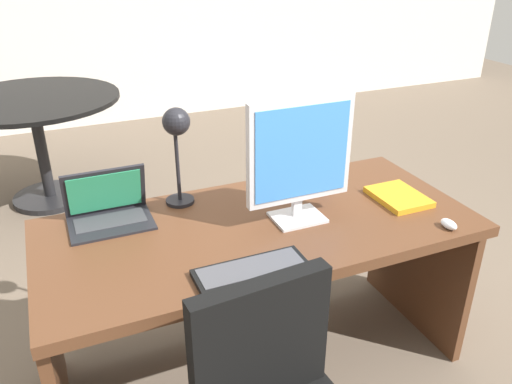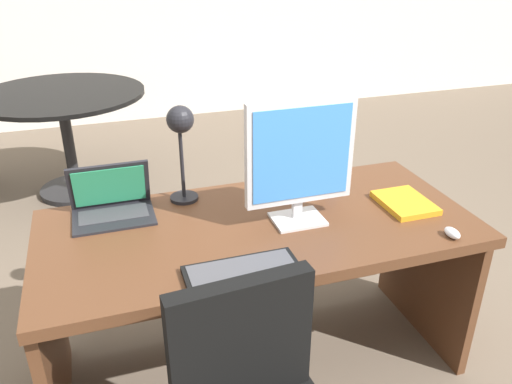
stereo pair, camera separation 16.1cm
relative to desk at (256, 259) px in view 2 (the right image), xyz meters
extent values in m
plane|color=#6B5B4C|center=(0.00, 1.46, -0.54)|extent=(12.00, 12.00, 0.00)
cube|color=#56331E|center=(0.00, -0.04, 0.17)|extent=(1.71, 0.78, 0.05)
cube|color=#56331E|center=(-0.83, -0.04, -0.20)|extent=(0.04, 0.69, 0.69)
cube|color=#56331E|center=(0.83, -0.04, -0.20)|extent=(0.04, 0.69, 0.69)
cube|color=#56331E|center=(0.00, 0.25, -0.16)|extent=(1.50, 0.02, 0.48)
cube|color=silver|center=(0.15, -0.07, 0.20)|extent=(0.20, 0.16, 0.01)
cube|color=silver|center=(0.15, -0.06, 0.24)|extent=(0.04, 0.02, 0.08)
cube|color=silver|center=(0.15, -0.07, 0.48)|extent=(0.43, 0.04, 0.41)
cube|color=#3F8CEA|center=(0.15, -0.09, 0.48)|extent=(0.38, 0.00, 0.36)
cube|color=black|center=(-0.54, 0.18, 0.20)|extent=(0.32, 0.22, 0.01)
cube|color=#38383D|center=(-0.54, 0.19, 0.20)|extent=(0.27, 0.12, 0.00)
cube|color=black|center=(-0.54, 0.26, 0.30)|extent=(0.32, 0.07, 0.20)
cube|color=#2D9966|center=(-0.54, 0.25, 0.30)|extent=(0.28, 0.05, 0.17)
cube|color=black|center=(-0.16, -0.34, 0.20)|extent=(0.39, 0.14, 0.02)
cube|color=#47474C|center=(-0.16, -0.34, 0.21)|extent=(0.36, 0.12, 0.00)
ellipsoid|color=silver|center=(0.66, -0.36, 0.21)|extent=(0.04, 0.08, 0.03)
cylinder|color=black|center=(-0.24, 0.26, 0.20)|extent=(0.12, 0.12, 0.01)
cylinder|color=black|center=(-0.24, 0.26, 0.36)|extent=(0.02, 0.02, 0.31)
sphere|color=black|center=(-0.24, 0.23, 0.56)|extent=(0.11, 0.11, 0.11)
cube|color=orange|center=(0.63, -0.09, 0.20)|extent=(0.19, 0.25, 0.02)
cylinder|color=blue|center=(0.40, 0.19, 0.24)|extent=(0.08, 0.08, 0.10)
torus|color=blue|center=(0.44, 0.19, 0.25)|extent=(0.06, 0.01, 0.06)
cube|color=black|center=(-0.24, -0.60, 0.14)|extent=(0.44, 0.09, 0.43)
cylinder|color=black|center=(-0.77, 2.07, -0.52)|extent=(0.52, 0.52, 0.04)
cylinder|color=black|center=(-0.77, 2.07, -0.15)|extent=(0.08, 0.08, 0.71)
cylinder|color=black|center=(-0.77, 2.07, 0.22)|extent=(1.16, 1.16, 0.03)
camera|label=1|loc=(-0.70, -1.66, 1.20)|focal=36.14mm
camera|label=2|loc=(-0.55, -1.72, 1.20)|focal=36.14mm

